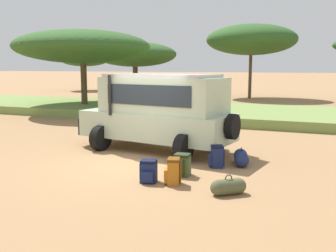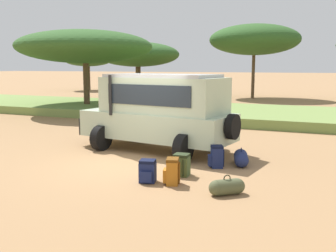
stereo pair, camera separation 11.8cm
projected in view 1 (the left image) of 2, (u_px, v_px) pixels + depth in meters
ground_plane at (131, 164)px, 10.83m from camera, size 320.00×320.00×0.00m
grass_bank at (228, 113)px, 20.69m from camera, size 120.00×7.00×0.44m
safari_vehicle at (159, 110)px, 12.46m from camera, size 5.46×3.19×2.44m
backpack_beside_front_wheel at (173, 172)px, 8.98m from camera, size 0.43×0.44×0.61m
backpack_cluster_center at (182, 165)px, 9.70m from camera, size 0.40×0.45×0.55m
backpack_near_rear_wheel at (217, 157)px, 10.46m from camera, size 0.45×0.40×0.60m
backpack_outermost at (149, 171)px, 9.14m from camera, size 0.44×0.47×0.53m
duffel_bag_low_black_case at (228, 187)px, 8.27m from camera, size 0.69×0.64×0.44m
duffel_bag_soft_canvas at (241, 158)px, 10.80m from camera, size 0.54×0.98×0.48m
acacia_tree_far_left at (85, 61)px, 43.41m from camera, size 5.00×5.12×3.92m
acacia_tree_left_mid at (135, 55)px, 32.54m from camera, size 6.83×7.21×4.66m
acacia_tree_centre_back at (83, 47)px, 22.98m from camera, size 7.83×8.14×4.77m
acacia_tree_right_mid at (251, 40)px, 32.52m from camera, size 7.49×6.59×6.12m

